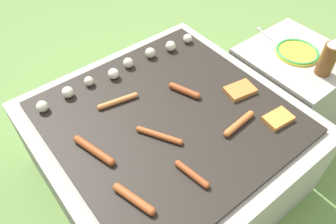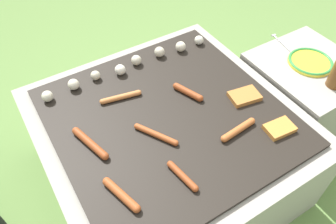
% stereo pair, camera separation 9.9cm
% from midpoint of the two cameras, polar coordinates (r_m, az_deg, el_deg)
% --- Properties ---
extents(ground_plane, '(14.00, 14.00, 0.00)m').
position_cam_midpoint_polar(ground_plane, '(1.65, 1.74, -11.06)').
color(ground_plane, '#608442').
extents(grill, '(0.99, 0.99, 0.45)m').
position_cam_midpoint_polar(grill, '(1.47, 1.94, -6.55)').
color(grill, '#9E998E').
rests_on(grill, ground_plane).
extents(side_ledge, '(0.45, 0.48, 0.45)m').
position_cam_midpoint_polar(side_ledge, '(1.81, 23.16, 2.04)').
color(side_ledge, '#9E998E').
rests_on(side_ledge, ground_plane).
extents(sausage_front_right, '(0.04, 0.15, 0.02)m').
position_cam_midpoint_polar(sausage_front_right, '(1.12, 5.10, -11.16)').
color(sausage_front_right, '#93421E').
rests_on(sausage_front_right, grill).
extents(sausage_mid_right, '(0.10, 0.17, 0.02)m').
position_cam_midpoint_polar(sausage_mid_right, '(1.21, 0.19, -4.03)').
color(sausage_mid_right, '#A34C23').
rests_on(sausage_mid_right, grill).
extents(sausage_mid_left, '(0.17, 0.05, 0.02)m').
position_cam_midpoint_polar(sausage_mid_left, '(1.35, -6.17, 2.52)').
color(sausage_mid_left, '#C6753D').
rests_on(sausage_mid_left, grill).
extents(sausage_back_center, '(0.17, 0.04, 0.03)m').
position_cam_midpoint_polar(sausage_back_center, '(1.27, 14.34, -3.10)').
color(sausage_back_center, '#B7602D').
rests_on(sausage_back_center, grill).
extents(sausage_back_left, '(0.07, 0.19, 0.03)m').
position_cam_midpoint_polar(sausage_back_left, '(1.21, -11.17, -5.45)').
color(sausage_back_left, '#93421E').
rests_on(sausage_back_left, grill).
extents(sausage_front_center, '(0.07, 0.14, 0.03)m').
position_cam_midpoint_polar(sausage_front_center, '(1.37, 5.58, 3.38)').
color(sausage_front_center, '#93421E').
rests_on(sausage_front_center, grill).
extents(sausage_back_right, '(0.07, 0.16, 0.03)m').
position_cam_midpoint_polar(sausage_back_right, '(1.08, -5.51, -14.26)').
color(sausage_back_right, '#A34C23').
rests_on(sausage_back_right, grill).
extents(bread_slice_right, '(0.13, 0.10, 0.02)m').
position_cam_midpoint_polar(bread_slice_right, '(1.40, 15.16, 2.60)').
color(bread_slice_right, '#B27033').
rests_on(bread_slice_right, grill).
extents(bread_slice_center, '(0.12, 0.09, 0.02)m').
position_cam_midpoint_polar(bread_slice_center, '(1.32, 20.90, -2.75)').
color(bread_slice_center, '#D18438').
rests_on(bread_slice_center, grill).
extents(mushroom_row, '(0.80, 0.07, 0.05)m').
position_cam_midpoint_polar(mushroom_row, '(1.49, -4.78, 8.19)').
color(mushroom_row, beige).
rests_on(mushroom_row, grill).
extents(plate_colorful, '(0.20, 0.20, 0.02)m').
position_cam_midpoint_polar(plate_colorful, '(1.68, 25.15, 7.87)').
color(plate_colorful, yellow).
rests_on(plate_colorful, side_ledge).
extents(fork_utensil, '(0.05, 0.20, 0.01)m').
position_cam_midpoint_polar(fork_utensil, '(1.75, 21.04, 10.89)').
color(fork_utensil, silver).
rests_on(fork_utensil, side_ledge).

